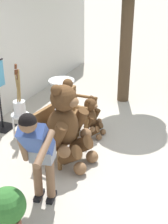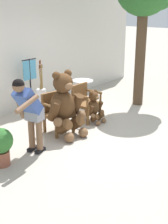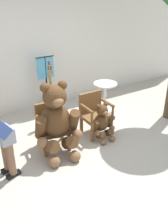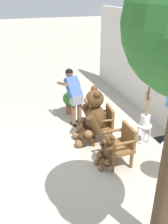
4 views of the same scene
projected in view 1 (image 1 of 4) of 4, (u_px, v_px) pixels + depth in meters
The scene contains 10 objects.
ground_plane at pixel (95, 150), 5.45m from camera, with size 60.00×60.00×0.00m, color #B2A899.
wooden_chair_left at pixel (53, 133), 5.06m from camera, with size 0.62×0.59×0.86m.
wooden_chair_right at pixel (77, 111), 5.85m from camera, with size 0.56×0.52×0.86m.
teddy_bear_large at pixel (67, 125), 4.86m from camera, with size 0.84×0.83×1.38m.
teddy_bear_small at pixel (91, 117), 5.79m from camera, with size 0.46×0.43×0.77m.
person_visitor at pixel (38, 149), 3.83m from camera, with size 0.80×0.58×1.48m.
white_stool at pixel (21, 119), 5.75m from camera, with size 0.34×0.34×0.46m.
brush_bucket at pixel (19, 104), 5.63m from camera, with size 0.22×0.22×0.95m.
round_side_table at pixel (62, 92), 6.76m from camera, with size 0.56×0.56×0.72m.
potted_plant at pixel (8, 210), 3.56m from camera, with size 0.44×0.44×0.68m.
Camera 1 is at (-4.35, -1.65, 2.92)m, focal length 50.00 mm.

